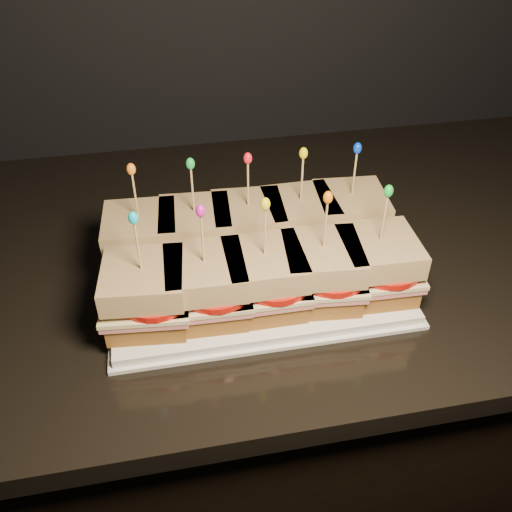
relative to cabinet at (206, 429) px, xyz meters
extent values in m
cube|color=black|center=(0.00, 0.00, 0.00)|extent=(2.24, 0.69, 0.89)
cube|color=black|center=(0.00, 0.00, 0.46)|extent=(2.28, 0.73, 0.03)
cube|color=white|center=(0.09, -0.11, 0.49)|extent=(0.41, 0.25, 0.02)
cube|color=white|center=(0.09, -0.11, 0.48)|extent=(0.42, 0.26, 0.01)
cube|color=#582E0F|center=(-0.07, -0.05, 0.51)|extent=(0.10, 0.10, 0.03)
cube|color=#CC7169|center=(-0.07, -0.05, 0.53)|extent=(0.11, 0.11, 0.01)
cube|color=beige|center=(-0.07, -0.05, 0.54)|extent=(0.12, 0.11, 0.01)
cylinder|color=#B9140B|center=(-0.06, -0.06, 0.54)|extent=(0.10, 0.10, 0.01)
cube|color=brown|center=(-0.07, -0.05, 0.56)|extent=(0.11, 0.11, 0.03)
cylinder|color=tan|center=(-0.07, -0.05, 0.61)|extent=(0.00, 0.00, 0.09)
ellipsoid|color=orange|center=(-0.07, -0.05, 0.66)|extent=(0.01, 0.01, 0.02)
cube|color=#582E0F|center=(0.01, -0.05, 0.51)|extent=(0.11, 0.11, 0.03)
cube|color=#CC7169|center=(0.01, -0.05, 0.53)|extent=(0.12, 0.11, 0.01)
cube|color=beige|center=(0.01, -0.05, 0.54)|extent=(0.12, 0.11, 0.01)
cylinder|color=#B9140B|center=(0.02, -0.06, 0.54)|extent=(0.10, 0.10, 0.01)
cube|color=brown|center=(0.01, -0.05, 0.56)|extent=(0.11, 0.11, 0.03)
cylinder|color=tan|center=(0.01, -0.05, 0.61)|extent=(0.00, 0.00, 0.09)
ellipsoid|color=green|center=(0.01, -0.05, 0.66)|extent=(0.01, 0.01, 0.02)
cube|color=#582E0F|center=(0.09, -0.05, 0.51)|extent=(0.10, 0.10, 0.03)
cube|color=#CC7169|center=(0.09, -0.05, 0.53)|extent=(0.12, 0.11, 0.01)
cube|color=beige|center=(0.09, -0.05, 0.54)|extent=(0.12, 0.11, 0.01)
cylinder|color=#B9140B|center=(0.10, -0.06, 0.54)|extent=(0.10, 0.10, 0.01)
cube|color=brown|center=(0.09, -0.05, 0.56)|extent=(0.11, 0.11, 0.03)
cylinder|color=tan|center=(0.09, -0.05, 0.61)|extent=(0.00, 0.00, 0.09)
ellipsoid|color=red|center=(0.09, -0.05, 0.66)|extent=(0.01, 0.01, 0.02)
cube|color=#582E0F|center=(0.16, -0.05, 0.51)|extent=(0.10, 0.10, 0.03)
cube|color=#CC7169|center=(0.16, -0.05, 0.53)|extent=(0.11, 0.11, 0.01)
cube|color=beige|center=(0.16, -0.05, 0.54)|extent=(0.11, 0.11, 0.01)
cylinder|color=#B9140B|center=(0.18, -0.06, 0.54)|extent=(0.10, 0.10, 0.01)
cube|color=brown|center=(0.16, -0.05, 0.56)|extent=(0.10, 0.10, 0.03)
cylinder|color=tan|center=(0.16, -0.05, 0.61)|extent=(0.00, 0.00, 0.09)
ellipsoid|color=yellow|center=(0.16, -0.05, 0.66)|extent=(0.01, 0.01, 0.02)
cube|color=#582E0F|center=(0.24, -0.05, 0.51)|extent=(0.11, 0.11, 0.03)
cube|color=#CC7169|center=(0.24, -0.05, 0.53)|extent=(0.12, 0.11, 0.01)
cube|color=beige|center=(0.24, -0.05, 0.54)|extent=(0.12, 0.12, 0.01)
cylinder|color=#B9140B|center=(0.25, -0.06, 0.54)|extent=(0.10, 0.10, 0.01)
cube|color=brown|center=(0.24, -0.05, 0.56)|extent=(0.11, 0.11, 0.03)
cylinder|color=tan|center=(0.24, -0.05, 0.61)|extent=(0.00, 0.00, 0.09)
ellipsoid|color=#0635D0|center=(0.24, -0.05, 0.66)|extent=(0.01, 0.01, 0.02)
cube|color=#582E0F|center=(-0.07, -0.17, 0.51)|extent=(0.11, 0.11, 0.03)
cube|color=#CC7169|center=(-0.07, -0.17, 0.53)|extent=(0.12, 0.11, 0.01)
cube|color=beige|center=(-0.07, -0.17, 0.54)|extent=(0.12, 0.12, 0.01)
cylinder|color=#B9140B|center=(-0.06, -0.18, 0.54)|extent=(0.10, 0.10, 0.01)
cube|color=brown|center=(-0.07, -0.17, 0.56)|extent=(0.11, 0.11, 0.03)
cylinder|color=tan|center=(-0.07, -0.17, 0.61)|extent=(0.00, 0.00, 0.09)
ellipsoid|color=#0DB7C7|center=(-0.07, -0.17, 0.66)|extent=(0.01, 0.01, 0.02)
cube|color=#582E0F|center=(0.01, -0.17, 0.51)|extent=(0.10, 0.10, 0.03)
cube|color=#CC7169|center=(0.01, -0.17, 0.53)|extent=(0.11, 0.11, 0.01)
cube|color=beige|center=(0.01, -0.17, 0.54)|extent=(0.11, 0.11, 0.01)
cylinder|color=#B9140B|center=(0.02, -0.18, 0.54)|extent=(0.10, 0.10, 0.01)
cube|color=brown|center=(0.01, -0.17, 0.56)|extent=(0.10, 0.10, 0.03)
cylinder|color=tan|center=(0.01, -0.17, 0.61)|extent=(0.00, 0.00, 0.09)
ellipsoid|color=#C71A9D|center=(0.01, -0.17, 0.66)|extent=(0.01, 0.01, 0.02)
cube|color=#582E0F|center=(0.09, -0.17, 0.51)|extent=(0.10, 0.10, 0.03)
cube|color=#CC7169|center=(0.09, -0.17, 0.53)|extent=(0.11, 0.10, 0.01)
cube|color=beige|center=(0.09, -0.17, 0.54)|extent=(0.11, 0.11, 0.01)
cylinder|color=#B9140B|center=(0.10, -0.18, 0.54)|extent=(0.10, 0.10, 0.01)
cube|color=brown|center=(0.09, -0.17, 0.56)|extent=(0.10, 0.10, 0.03)
cylinder|color=tan|center=(0.09, -0.17, 0.61)|extent=(0.00, 0.00, 0.09)
ellipsoid|color=yellow|center=(0.09, -0.17, 0.66)|extent=(0.01, 0.01, 0.02)
cube|color=#582E0F|center=(0.16, -0.17, 0.51)|extent=(0.11, 0.11, 0.03)
cube|color=#CC7169|center=(0.16, -0.17, 0.53)|extent=(0.12, 0.11, 0.01)
cube|color=beige|center=(0.16, -0.17, 0.54)|extent=(0.12, 0.12, 0.01)
cylinder|color=#B9140B|center=(0.18, -0.18, 0.54)|extent=(0.10, 0.10, 0.01)
cube|color=brown|center=(0.16, -0.17, 0.56)|extent=(0.11, 0.11, 0.03)
cylinder|color=tan|center=(0.16, -0.17, 0.61)|extent=(0.00, 0.00, 0.09)
ellipsoid|color=orange|center=(0.16, -0.17, 0.66)|extent=(0.01, 0.01, 0.02)
cube|color=#582E0F|center=(0.24, -0.17, 0.51)|extent=(0.10, 0.10, 0.03)
cube|color=#CC7169|center=(0.24, -0.17, 0.53)|extent=(0.11, 0.11, 0.01)
cube|color=beige|center=(0.24, -0.17, 0.54)|extent=(0.11, 0.11, 0.01)
cylinder|color=#B9140B|center=(0.25, -0.18, 0.54)|extent=(0.10, 0.10, 0.01)
cube|color=brown|center=(0.24, -0.17, 0.56)|extent=(0.10, 0.10, 0.03)
cylinder|color=tan|center=(0.24, -0.17, 0.61)|extent=(0.00, 0.00, 0.09)
ellipsoid|color=green|center=(0.24, -0.17, 0.66)|extent=(0.01, 0.01, 0.02)
camera|label=1|loc=(-0.03, -0.73, 1.02)|focal=40.00mm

